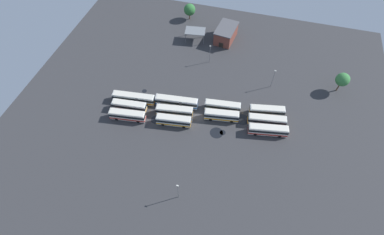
{
  "coord_description": "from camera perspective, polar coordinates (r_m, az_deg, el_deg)",
  "views": [
    {
      "loc": [
        -13.1,
        53.84,
        74.99
      ],
      "look_at": [
        1.37,
        1.85,
        1.49
      ],
      "focal_mm": 27.08,
      "sensor_mm": 36.0,
      "label": 1
    }
  ],
  "objects": [
    {
      "name": "bus_row1_slot0",
      "position": [
        94.06,
        6.03,
        2.22
      ],
      "size": [
        11.63,
        3.75,
        3.42
      ],
      "color": "silver",
      "rests_on": "ground_plane"
    },
    {
      "name": "bus_row3_slot1",
      "position": [
        95.78,
        -12.24,
        2.24
      ],
      "size": [
        11.25,
        3.56,
        3.42
      ],
      "color": "silver",
      "rests_on": "ground_plane"
    },
    {
      "name": "tree_northwest",
      "position": [
        108.61,
        27.53,
        6.64
      ],
      "size": [
        4.53,
        4.53,
        7.6
      ],
      "color": "brown",
      "rests_on": "ground_plane"
    },
    {
      "name": "puddle_between_rows",
      "position": [
        93.96,
        9.91,
        -0.39
      ],
      "size": [
        4.34,
        4.34,
        0.01
      ],
      "primitive_type": "cylinder",
      "color": "black",
      "rests_on": "ground_plane"
    },
    {
      "name": "bus_row0_slot0",
      "position": [
        95.45,
        14.54,
        1.29
      ],
      "size": [
        11.3,
        4.47,
        3.42
      ],
      "color": "silver",
      "rests_on": "ground_plane"
    },
    {
      "name": "lamp_post_near_entrance",
      "position": [
        102.19,
        15.69,
        7.5
      ],
      "size": [
        0.56,
        0.28,
        7.71
      ],
      "color": "slate",
      "rests_on": "ground_plane"
    },
    {
      "name": "puddle_near_shelter",
      "position": [
        89.98,
        4.83,
        -3.03
      ],
      "size": [
        4.11,
        4.11,
        0.01
      ],
      "primitive_type": "cylinder",
      "color": "black",
      "rests_on": "ground_plane"
    },
    {
      "name": "puddle_front_lane",
      "position": [
        93.23,
        -7.12,
        -0.44
      ],
      "size": [
        3.27,
        3.27,
        0.01
      ],
      "primitive_type": "cylinder",
      "color": "black",
      "rests_on": "ground_plane"
    },
    {
      "name": "puddle_centre_drain",
      "position": [
        101.49,
        -9.36,
        5.16
      ],
      "size": [
        1.66,
        1.66,
        0.01
      ],
      "primitive_type": "cylinder",
      "color": "black",
      "rests_on": "ground_plane"
    },
    {
      "name": "bus_row0_slot2",
      "position": [
        91.06,
        14.74,
        -2.4
      ],
      "size": [
        12.16,
        4.49,
        3.42
      ],
      "color": "silver",
      "rests_on": "ground_plane"
    },
    {
      "name": "bus_row0_slot1",
      "position": [
        93.15,
        14.53,
        -0.53
      ],
      "size": [
        11.94,
        4.18,
        3.42
      ],
      "color": "silver",
      "rests_on": "ground_plane"
    },
    {
      "name": "bus_row2_slot2",
      "position": [
        90.29,
        -3.64,
        -0.59
      ],
      "size": [
        11.07,
        3.89,
        3.42
      ],
      "color": "silver",
      "rests_on": "ground_plane"
    },
    {
      "name": "depot_building",
      "position": [
        119.22,
        6.69,
        16.09
      ],
      "size": [
        8.37,
        11.97,
        5.66
      ],
      "color": "brown",
      "rests_on": "ground_plane"
    },
    {
      "name": "bus_row2_slot1",
      "position": [
        92.52,
        -3.47,
        1.3
      ],
      "size": [
        11.94,
        4.16,
        3.42
      ],
      "color": "silver",
      "rests_on": "ground_plane"
    },
    {
      "name": "lamp_post_far_corner",
      "position": [
        107.75,
        3.54,
        12.53
      ],
      "size": [
        0.56,
        0.28,
        7.59
      ],
      "color": "slate",
      "rests_on": "ground_plane"
    },
    {
      "name": "tree_south_edge",
      "position": [
        128.76,
        -0.47,
        20.46
      ],
      "size": [
        4.8,
        4.8,
        6.81
      ],
      "color": "brown",
      "rests_on": "ground_plane"
    },
    {
      "name": "bus_row3_slot2",
      "position": [
        93.58,
        -12.59,
        0.44
      ],
      "size": [
        11.57,
        3.92,
        3.42
      ],
      "color": "silver",
      "rests_on": "ground_plane"
    },
    {
      "name": "lamp_post_by_building",
      "position": [
        76.51,
        -2.77,
        -14.22
      ],
      "size": [
        0.56,
        0.28,
        7.5
      ],
      "color": "slate",
      "rests_on": "ground_plane"
    },
    {
      "name": "maintenance_shelter",
      "position": [
        117.75,
        0.64,
        16.64
      ],
      "size": [
        8.38,
        6.2,
        4.29
      ],
      "color": "slate",
      "rests_on": "ground_plane"
    },
    {
      "name": "bus_row1_slot1",
      "position": [
        91.78,
        5.84,
        0.43
      ],
      "size": [
        11.11,
        4.06,
        3.42
      ],
      "color": "silver",
      "rests_on": "ground_plane"
    },
    {
      "name": "bus_row3_slot0",
      "position": [
        97.65,
        -11.37,
        3.78
      ],
      "size": [
        14.1,
        3.99,
        3.42
      ],
      "color": "silver",
      "rests_on": "ground_plane"
    },
    {
      "name": "bus_row2_slot0",
      "position": [
        94.87,
        -3.02,
        3.14
      ],
      "size": [
        14.1,
        3.97,
        3.42
      ],
      "color": "silver",
      "rests_on": "ground_plane"
    },
    {
      "name": "ground_plane",
      "position": [
        93.25,
        1.12,
        0.16
      ],
      "size": [
        122.52,
        122.52,
        0.0
      ],
      "primitive_type": "plane",
      "color": "#333335"
    },
    {
      "name": "puddle_back_corner",
      "position": [
        90.23,
        6.05,
        -2.96
      ],
      "size": [
        1.89,
        1.89,
        0.01
      ],
      "primitive_type": "cylinder",
      "color": "black",
      "rests_on": "ground_plane"
    }
  ]
}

